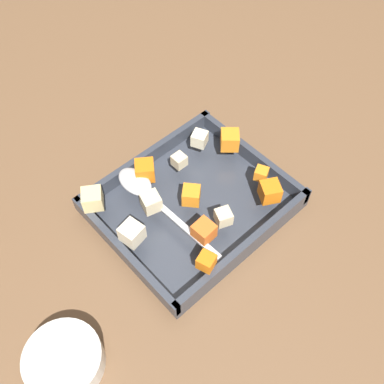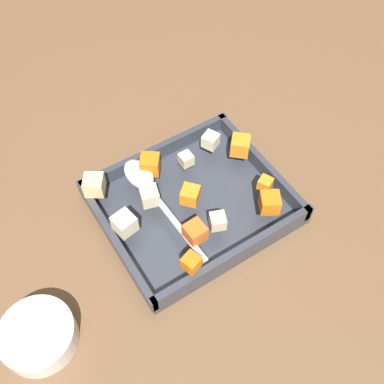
{
  "view_description": "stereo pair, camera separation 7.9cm",
  "coord_description": "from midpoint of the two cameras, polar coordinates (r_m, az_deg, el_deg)",
  "views": [
    {
      "loc": [
        -0.31,
        -0.32,
        0.7
      ],
      "look_at": [
        -0.0,
        0.01,
        0.06
      ],
      "focal_mm": 42.36,
      "sensor_mm": 36.0,
      "label": 1
    },
    {
      "loc": [
        -0.25,
        -0.37,
        0.7
      ],
      "look_at": [
        -0.0,
        0.01,
        0.06
      ],
      "focal_mm": 42.36,
      "sensor_mm": 36.0,
      "label": 2
    }
  ],
  "objects": [
    {
      "name": "carrot_chunk_corner_se",
      "position": [
        0.72,
        -1.36,
        -8.98
      ],
      "size": [
        0.03,
        0.03,
        0.03
      ],
      "primitive_type": "cube",
      "rotation": [
        0.0,
        0.0,
        0.32
      ],
      "color": "orange",
      "rests_on": "baking_dish"
    },
    {
      "name": "baking_dish",
      "position": [
        0.83,
        -2.73,
        -1.91
      ],
      "size": [
        0.32,
        0.27,
        0.05
      ],
      "color": "#333842",
      "rests_on": "ground_plane"
    },
    {
      "name": "serving_spoon",
      "position": [
        0.81,
        -9.33,
        0.51
      ],
      "size": [
        0.05,
        0.24,
        0.02
      ],
      "rotation": [
        0.0,
        0.0,
        4.75
      ],
      "color": "silver",
      "rests_on": "baking_dish"
    },
    {
      "name": "potato_chunk_corner_nw",
      "position": [
        0.8,
        -15.2,
        -1.05
      ],
      "size": [
        0.05,
        0.05,
        0.03
      ],
      "primitive_type": "cube",
      "rotation": [
        0.0,
        0.0,
        4.13
      ],
      "color": "#E0CC89",
      "rests_on": "baking_dish"
    },
    {
      "name": "parsnip_chunk_front_center",
      "position": [
        0.75,
        -10.6,
        -5.35
      ],
      "size": [
        0.04,
        0.04,
        0.03
      ],
      "primitive_type": "cube",
      "rotation": [
        0.0,
        0.0,
        4.89
      ],
      "color": "beige",
      "rests_on": "baking_dish"
    },
    {
      "name": "carrot_chunk_center",
      "position": [
        0.82,
        6.0,
        2.12
      ],
      "size": [
        0.03,
        0.03,
        0.02
      ],
      "primitive_type": "cube",
      "rotation": [
        0.0,
        0.0,
        0.45
      ],
      "color": "orange",
      "rests_on": "baking_dish"
    },
    {
      "name": "potato_chunk_near_spoon",
      "position": [
        0.76,
        1.15,
        -3.26
      ],
      "size": [
        0.03,
        0.03,
        0.03
      ],
      "primitive_type": "cube",
      "rotation": [
        0.0,
        0.0,
        1.18
      ],
      "color": "beige",
      "rests_on": "baking_dish"
    },
    {
      "name": "carrot_chunk_under_handle",
      "position": [
        0.82,
        -8.71,
        2.51
      ],
      "size": [
        0.05,
        0.05,
        0.03
      ],
      "primitive_type": "cube",
      "rotation": [
        0.0,
        0.0,
        5.66
      ],
      "color": "orange",
      "rests_on": "baking_dish"
    },
    {
      "name": "potato_chunk_heap_top",
      "position": [
        0.83,
        -4.34,
        3.79
      ],
      "size": [
        0.02,
        0.02,
        0.02
      ],
      "primitive_type": "cube",
      "rotation": [
        0.0,
        0.0,
        6.28
      ],
      "color": "beige",
      "rests_on": "baking_dish"
    },
    {
      "name": "potato_chunk_heap_side",
      "position": [
        0.78,
        -8.07,
        -1.47
      ],
      "size": [
        0.04,
        0.04,
        0.03
      ],
      "primitive_type": "cube",
      "rotation": [
        0.0,
        0.0,
        6.01
      ],
      "color": "beige",
      "rests_on": "baking_dish"
    },
    {
      "name": "carrot_chunk_near_left",
      "position": [
        0.74,
        -1.55,
        -5.19
      ],
      "size": [
        0.03,
        0.03,
        0.03
      ],
      "primitive_type": "cube",
      "rotation": [
        0.0,
        0.0,
        3.2
      ],
      "color": "orange",
      "rests_on": "baking_dish"
    },
    {
      "name": "ground_plane",
      "position": [
        0.83,
        -1.97,
        -2.84
      ],
      "size": [
        4.0,
        4.0,
        0.0
      ],
      "primitive_type": "plane",
      "color": "brown"
    },
    {
      "name": "carrot_chunk_mid_left",
      "position": [
        0.79,
        6.98,
        -0.13
      ],
      "size": [
        0.04,
        0.04,
        0.03
      ],
      "primitive_type": "cube",
      "rotation": [
        0.0,
        0.0,
        4.19
      ],
      "color": "orange",
      "rests_on": "baking_dish"
    },
    {
      "name": "small_prep_bowl",
      "position": [
        0.74,
        -18.93,
        -19.71
      ],
      "size": [
        0.12,
        0.12,
        0.04
      ],
      "primitive_type": "cylinder",
      "color": "silver",
      "rests_on": "ground_plane"
    },
    {
      "name": "carrot_chunk_far_right",
      "position": [
        0.86,
        2.15,
        6.41
      ],
      "size": [
        0.05,
        0.05,
        0.03
      ],
      "primitive_type": "cube",
      "rotation": [
        0.0,
        0.0,
        5.53
      ],
      "color": "orange",
      "rests_on": "baking_dish"
    },
    {
      "name": "carrot_chunk_rim_edge",
      "position": [
        0.78,
        -2.99,
        -0.62
      ],
      "size": [
        0.04,
        0.04,
        0.03
      ],
      "primitive_type": "cube",
      "rotation": [
        0.0,
        0.0,
        3.86
      ],
      "color": "orange",
      "rests_on": "baking_dish"
    },
    {
      "name": "potato_chunk_back_center",
      "position": [
        0.86,
        -1.67,
        6.56
      ],
      "size": [
        0.04,
        0.04,
        0.03
      ],
      "primitive_type": "cube",
      "rotation": [
        0.0,
        0.0,
        2.02
      ],
      "color": "beige",
      "rests_on": "baking_dish"
    }
  ]
}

